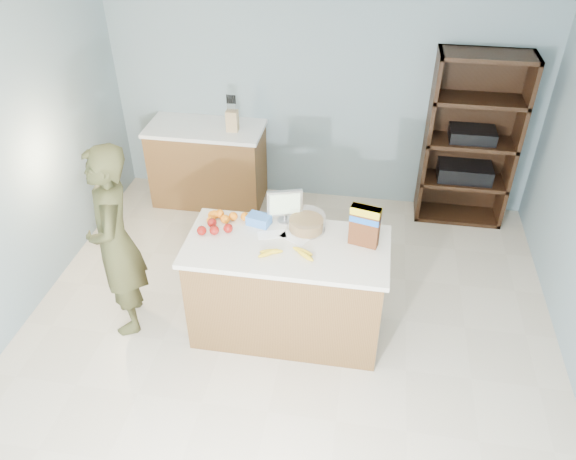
% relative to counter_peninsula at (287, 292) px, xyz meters
% --- Properties ---
extents(floor, '(4.50, 5.00, 0.02)m').
position_rel_counter_peninsula_xyz_m(floor, '(0.00, -0.30, -0.42)').
color(floor, beige).
rests_on(floor, ground).
extents(walls, '(4.52, 5.02, 2.51)m').
position_rel_counter_peninsula_xyz_m(walls, '(0.00, -0.30, 1.24)').
color(walls, gray).
rests_on(walls, ground).
extents(counter_peninsula, '(1.56, 0.76, 0.90)m').
position_rel_counter_peninsula_xyz_m(counter_peninsula, '(0.00, 0.00, 0.00)').
color(counter_peninsula, brown).
rests_on(counter_peninsula, ground).
extents(back_cabinet, '(1.24, 0.62, 0.90)m').
position_rel_counter_peninsula_xyz_m(back_cabinet, '(-1.20, 1.90, 0.04)').
color(back_cabinet, brown).
rests_on(back_cabinet, ground).
extents(shelving_unit, '(0.90, 0.40, 1.80)m').
position_rel_counter_peninsula_xyz_m(shelving_unit, '(1.55, 2.05, 0.45)').
color(shelving_unit, black).
rests_on(shelving_unit, ground).
extents(person, '(0.60, 0.71, 1.67)m').
position_rel_counter_peninsula_xyz_m(person, '(-1.35, -0.11, 0.42)').
color(person, '#3B3A1E').
rests_on(person, ground).
extents(knife_block, '(0.12, 0.10, 0.31)m').
position_rel_counter_peninsula_xyz_m(knife_block, '(-0.88, 1.85, 0.60)').
color(knife_block, tan).
rests_on(knife_block, back_cabinet).
extents(envelopes, '(0.42, 0.20, 0.00)m').
position_rel_counter_peninsula_xyz_m(envelopes, '(-0.05, 0.10, 0.49)').
color(envelopes, white).
rests_on(envelopes, counter_peninsula).
extents(bananas, '(0.43, 0.19, 0.04)m').
position_rel_counter_peninsula_xyz_m(bananas, '(0.02, -0.13, 0.50)').
color(bananas, yellow).
rests_on(bananas, counter_peninsula).
extents(apples, '(0.27, 0.19, 0.08)m').
position_rel_counter_peninsula_xyz_m(apples, '(-0.59, 0.07, 0.52)').
color(apples, maroon).
rests_on(apples, counter_peninsula).
extents(oranges, '(0.34, 0.18, 0.07)m').
position_rel_counter_peninsula_xyz_m(oranges, '(-0.56, 0.23, 0.52)').
color(oranges, orange).
rests_on(oranges, counter_peninsula).
extents(blue_carton, '(0.20, 0.16, 0.08)m').
position_rel_counter_peninsula_xyz_m(blue_carton, '(-0.26, 0.23, 0.52)').
color(blue_carton, blue).
rests_on(blue_carton, counter_peninsula).
extents(salad_bowl, '(0.30, 0.30, 0.13)m').
position_rel_counter_peninsula_xyz_m(salad_bowl, '(0.12, 0.22, 0.54)').
color(salad_bowl, '#267219').
rests_on(salad_bowl, counter_peninsula).
extents(tv, '(0.28, 0.12, 0.28)m').
position_rel_counter_peninsula_xyz_m(tv, '(-0.07, 0.31, 0.64)').
color(tv, silver).
rests_on(tv, counter_peninsula).
extents(cereal_box, '(0.24, 0.13, 0.33)m').
position_rel_counter_peninsula_xyz_m(cereal_box, '(0.57, 0.10, 0.68)').
color(cereal_box, '#592B14').
rests_on(cereal_box, counter_peninsula).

